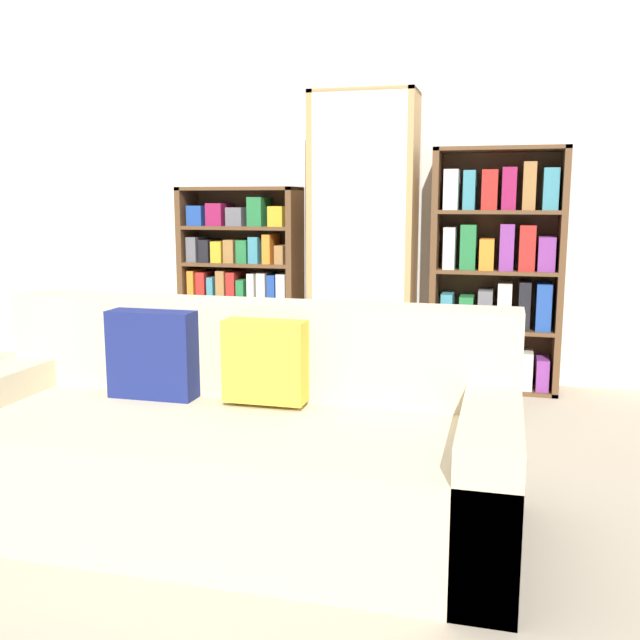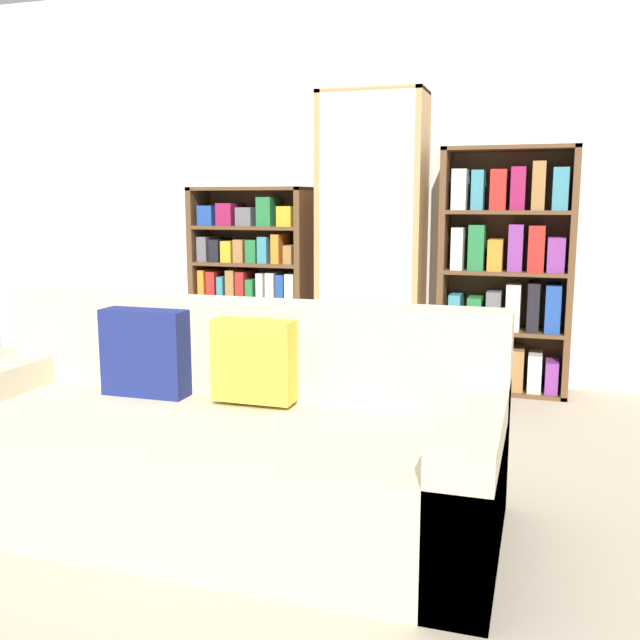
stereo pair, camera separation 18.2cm
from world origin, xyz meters
name	(u,v)px [view 1 (the left image)]	position (x,y,z in m)	size (l,w,h in m)	color
ground_plane	(199,566)	(0.00, 0.00, 0.00)	(16.00, 16.00, 0.00)	tan
wall_back	(365,180)	(0.00, 2.83, 1.35)	(6.40, 0.06, 2.70)	silver
couch	(227,446)	(-0.05, 0.39, 0.28)	(2.16, 0.91, 0.81)	beige
bookshelf_left	(241,285)	(-0.83, 2.62, 0.63)	(0.83, 0.32, 1.31)	brown
display_cabinet	(363,241)	(0.04, 2.61, 0.95)	(0.68, 0.36, 1.91)	tan
bookshelf_right	(497,276)	(0.91, 2.62, 0.74)	(0.81, 0.32, 1.54)	brown
wine_bottle	(457,390)	(0.72, 2.00, 0.14)	(0.08, 0.08, 0.33)	#143819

